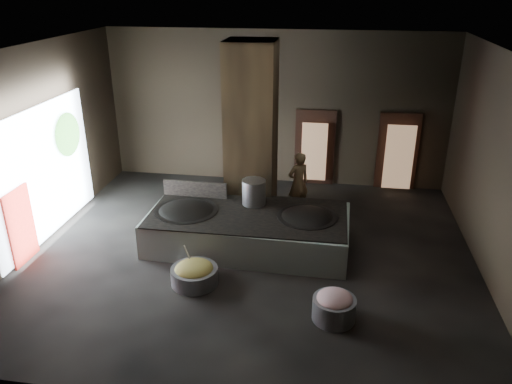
% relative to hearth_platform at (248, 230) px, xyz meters
% --- Properties ---
extents(floor, '(10.00, 9.00, 0.10)m').
position_rel_hearth_platform_xyz_m(floor, '(0.12, -0.33, -0.45)').
color(floor, black).
rests_on(floor, ground).
extents(ceiling, '(10.00, 9.00, 0.10)m').
position_rel_hearth_platform_xyz_m(ceiling, '(0.12, -0.33, 4.15)').
color(ceiling, black).
rests_on(ceiling, back_wall).
extents(back_wall, '(10.00, 0.10, 4.50)m').
position_rel_hearth_platform_xyz_m(back_wall, '(0.12, 4.22, 1.85)').
color(back_wall, black).
rests_on(back_wall, ground).
extents(front_wall, '(10.00, 0.10, 4.50)m').
position_rel_hearth_platform_xyz_m(front_wall, '(0.12, -4.88, 1.85)').
color(front_wall, black).
rests_on(front_wall, ground).
extents(left_wall, '(0.10, 9.00, 4.50)m').
position_rel_hearth_platform_xyz_m(left_wall, '(-4.93, -0.33, 1.85)').
color(left_wall, black).
rests_on(left_wall, ground).
extents(right_wall, '(0.10, 9.00, 4.50)m').
position_rel_hearth_platform_xyz_m(right_wall, '(5.17, -0.33, 1.85)').
color(right_wall, black).
rests_on(right_wall, ground).
extents(pillar, '(1.20, 1.20, 4.50)m').
position_rel_hearth_platform_xyz_m(pillar, '(-0.18, 1.57, 1.85)').
color(pillar, black).
rests_on(pillar, ground).
extents(hearth_platform, '(4.65, 2.33, 0.80)m').
position_rel_hearth_platform_xyz_m(hearth_platform, '(0.00, 0.00, 0.00)').
color(hearth_platform, silver).
rests_on(hearth_platform, ground).
extents(platform_cap, '(4.49, 2.16, 0.03)m').
position_rel_hearth_platform_xyz_m(platform_cap, '(0.00, 0.00, 0.42)').
color(platform_cap, black).
rests_on(platform_cap, hearth_platform).
extents(wok_left, '(1.45, 1.45, 0.40)m').
position_rel_hearth_platform_xyz_m(wok_left, '(-1.45, -0.05, 0.35)').
color(wok_left, black).
rests_on(wok_left, hearth_platform).
extents(wok_left_rim, '(1.48, 1.48, 0.05)m').
position_rel_hearth_platform_xyz_m(wok_left_rim, '(-1.45, -0.05, 0.42)').
color(wok_left_rim, black).
rests_on(wok_left_rim, hearth_platform).
extents(wok_right, '(1.35, 1.35, 0.38)m').
position_rel_hearth_platform_xyz_m(wok_right, '(1.35, 0.05, 0.35)').
color(wok_right, black).
rests_on(wok_right, hearth_platform).
extents(wok_right_rim, '(1.38, 1.38, 0.05)m').
position_rel_hearth_platform_xyz_m(wok_right_rim, '(1.35, 0.05, 0.42)').
color(wok_right_rim, black).
rests_on(wok_right_rim, hearth_platform).
extents(stock_pot, '(0.56, 0.56, 0.60)m').
position_rel_hearth_platform_xyz_m(stock_pot, '(0.05, 0.55, 0.73)').
color(stock_pot, '#B2B5BA').
rests_on(stock_pot, hearth_platform).
extents(splash_guard, '(1.60, 0.11, 0.40)m').
position_rel_hearth_platform_xyz_m(splash_guard, '(-1.45, 0.75, 0.63)').
color(splash_guard, black).
rests_on(splash_guard, hearth_platform).
extents(cook, '(0.72, 0.67, 1.67)m').
position_rel_hearth_platform_xyz_m(cook, '(1.00, 2.01, 0.43)').
color(cook, olive).
rests_on(cook, ground).
extents(veg_basin, '(1.23, 1.23, 0.35)m').
position_rel_hearth_platform_xyz_m(veg_basin, '(-0.83, -1.74, -0.22)').
color(veg_basin, gray).
rests_on(veg_basin, ground).
extents(veg_fill, '(0.79, 0.79, 0.24)m').
position_rel_hearth_platform_xyz_m(veg_fill, '(-0.83, -1.74, -0.05)').
color(veg_fill, olive).
rests_on(veg_fill, veg_basin).
extents(ladle, '(0.07, 0.38, 0.68)m').
position_rel_hearth_platform_xyz_m(ladle, '(-0.98, -1.59, 0.15)').
color(ladle, '#B2B5BA').
rests_on(ladle, veg_basin).
extents(meat_basin, '(0.82, 0.82, 0.44)m').
position_rel_hearth_platform_xyz_m(meat_basin, '(2.02, -2.48, -0.18)').
color(meat_basin, gray).
rests_on(meat_basin, ground).
extents(meat_fill, '(0.66, 0.66, 0.25)m').
position_rel_hearth_platform_xyz_m(meat_fill, '(2.02, -2.48, 0.05)').
color(meat_fill, pink).
rests_on(meat_fill, meat_basin).
extents(doorway_near, '(1.18, 0.08, 2.38)m').
position_rel_hearth_platform_xyz_m(doorway_near, '(1.32, 4.12, 0.70)').
color(doorway_near, black).
rests_on(doorway_near, ground).
extents(doorway_near_glow, '(0.75, 0.04, 1.76)m').
position_rel_hearth_platform_xyz_m(doorway_near_glow, '(1.31, 3.97, 0.65)').
color(doorway_near_glow, '#8C6647').
rests_on(doorway_near_glow, ground).
extents(doorway_far, '(1.18, 0.08, 2.38)m').
position_rel_hearth_platform_xyz_m(doorway_far, '(3.72, 4.12, 0.70)').
color(doorway_far, black).
rests_on(doorway_far, ground).
extents(doorway_far_glow, '(0.81, 0.04, 1.91)m').
position_rel_hearth_platform_xyz_m(doorway_far_glow, '(3.75, 3.85, 0.65)').
color(doorway_far_glow, '#8C6647').
rests_on(doorway_far_glow, ground).
extents(left_opening, '(0.04, 4.20, 3.10)m').
position_rel_hearth_platform_xyz_m(left_opening, '(-4.83, -0.13, 1.20)').
color(left_opening, white).
rests_on(left_opening, ground).
extents(pavilion_sliver, '(0.05, 0.90, 1.70)m').
position_rel_hearth_platform_xyz_m(pavilion_sliver, '(-4.76, -1.43, 0.45)').
color(pavilion_sliver, maroon).
rests_on(pavilion_sliver, ground).
extents(tree_silhouette, '(0.28, 1.10, 1.10)m').
position_rel_hearth_platform_xyz_m(tree_silhouette, '(-4.73, 0.97, 1.80)').
color(tree_silhouette, '#194714').
rests_on(tree_silhouette, left_opening).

